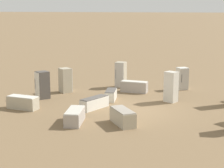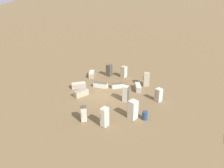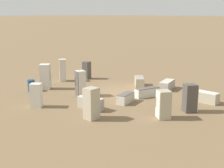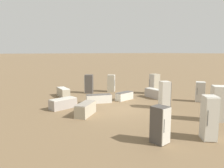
% 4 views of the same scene
% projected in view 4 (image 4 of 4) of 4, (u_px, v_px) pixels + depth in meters
% --- Properties ---
extents(ground_plane, '(1000.00, 1000.00, 0.00)m').
position_uv_depth(ground_plane, '(121.00, 109.00, 14.26)').
color(ground_plane, brown).
extents(discarded_fridge_0, '(0.89, 0.86, 1.89)m').
position_uv_depth(discarded_fridge_0, '(209.00, 118.00, 9.21)').
color(discarded_fridge_0, beige).
rests_on(discarded_fridge_0, ground_plane).
extents(discarded_fridge_1, '(0.85, 0.82, 1.80)m').
position_uv_depth(discarded_fridge_1, '(165.00, 95.00, 14.42)').
color(discarded_fridge_1, beige).
rests_on(discarded_fridge_1, ground_plane).
extents(discarded_fridge_2, '(1.00, 0.99, 1.59)m').
position_uv_depth(discarded_fridge_2, '(111.00, 83.00, 20.43)').
color(discarded_fridge_2, '#B2A88E').
rests_on(discarded_fridge_2, ground_plane).
extents(discarded_fridge_3, '(1.10, 1.90, 0.67)m').
position_uv_depth(discarded_fridge_3, '(63.00, 103.00, 14.42)').
color(discarded_fridge_3, '#A89E93').
rests_on(discarded_fridge_3, ground_plane).
extents(discarded_fridge_4, '(0.90, 0.90, 1.50)m').
position_uv_depth(discarded_fridge_4, '(200.00, 92.00, 16.34)').
color(discarded_fridge_4, silver).
rests_on(discarded_fridge_4, ground_plane).
extents(discarded_fridge_5, '(1.76, 0.76, 0.72)m').
position_uv_depth(discarded_fridge_5, '(63.00, 92.00, 18.33)').
color(discarded_fridge_5, '#B2A88E').
rests_on(discarded_fridge_5, ground_plane).
extents(discarded_fridge_6, '(1.74, 0.63, 0.74)m').
position_uv_depth(discarded_fridge_6, '(155.00, 93.00, 17.72)').
color(discarded_fridge_6, '#A89E93').
rests_on(discarded_fridge_6, ground_plane).
extents(discarded_fridge_7, '(0.87, 1.59, 0.61)m').
position_uv_depth(discarded_fridge_7, '(124.00, 96.00, 17.01)').
color(discarded_fridge_7, beige).
rests_on(discarded_fridge_7, ground_plane).
extents(discarded_fridge_8, '(0.69, 0.75, 1.77)m').
position_uv_depth(discarded_fridge_8, '(154.00, 84.00, 19.41)').
color(discarded_fridge_8, '#B2A88E').
rests_on(discarded_fridge_8, ground_plane).
extents(discarded_fridge_9, '(1.07, 1.07, 1.92)m').
position_uv_depth(discarded_fridge_9, '(219.00, 104.00, 11.69)').
color(discarded_fridge_9, silver).
rests_on(discarded_fridge_9, ground_plane).
extents(discarded_fridge_10, '(1.63, 1.75, 0.74)m').
position_uv_depth(discarded_fridge_10, '(86.00, 109.00, 12.86)').
color(discarded_fridge_10, '#B2A88E').
rests_on(discarded_fridge_10, ground_plane).
extents(discarded_fridge_11, '(1.16, 1.92, 0.64)m').
position_uv_depth(discarded_fridge_11, '(99.00, 99.00, 16.00)').
color(discarded_fridge_11, silver).
rests_on(discarded_fridge_11, ground_plane).
extents(discarded_fridge_12, '(0.72, 0.66, 1.54)m').
position_uv_depth(discarded_fridge_12, '(160.00, 125.00, 8.88)').
color(discarded_fridge_12, '#4C4742').
rests_on(discarded_fridge_12, ground_plane).
extents(discarded_fridge_13, '(0.96, 0.98, 1.67)m').
position_uv_depth(discarded_fridge_13, '(89.00, 84.00, 19.75)').
color(discarded_fridge_13, '#4C4742').
rests_on(discarded_fridge_13, ground_plane).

